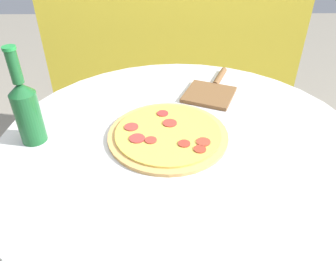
% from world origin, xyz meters
% --- Properties ---
extents(table, '(1.02, 1.02, 0.76)m').
position_xyz_m(table, '(0.00, 0.00, 0.58)').
color(table, silver).
rests_on(table, ground_plane).
extents(fence_panel, '(1.40, 0.04, 1.56)m').
position_xyz_m(fence_panel, '(0.00, 0.98, 0.78)').
color(fence_panel, gold).
rests_on(fence_panel, ground_plane).
extents(pizza, '(0.33, 0.33, 0.02)m').
position_xyz_m(pizza, '(-0.04, 0.01, 0.77)').
color(pizza, tan).
rests_on(pizza, table).
extents(beer_bottle, '(0.07, 0.07, 0.27)m').
position_xyz_m(beer_bottle, '(-0.41, -0.00, 0.86)').
color(beer_bottle, '#195628').
rests_on(beer_bottle, table).
extents(pizza_paddle, '(0.20, 0.30, 0.02)m').
position_xyz_m(pizza_paddle, '(0.11, 0.27, 0.76)').
color(pizza_paddle, brown).
rests_on(pizza_paddle, table).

